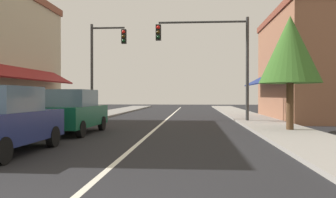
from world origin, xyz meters
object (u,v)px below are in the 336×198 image
Objects in this scene: parked_car_second_left at (73,112)px; parked_car_nearest_left at (1,121)px; tree_right_near at (290,50)px; traffic_signal_left_corner at (102,58)px; traffic_signal_mast_arm at (216,51)px.

parked_car_nearest_left is at bearing -90.19° from parked_car_second_left.
tree_right_near is (8.97, 6.14, 2.55)m from parked_car_nearest_left.
parked_car_second_left is 0.68× the size of traffic_signal_left_corner.
tree_right_near is (8.84, 1.09, 2.55)m from parked_car_second_left.
traffic_signal_left_corner reaches higher than tree_right_near.
traffic_signal_mast_arm reaches higher than parked_car_nearest_left.
traffic_signal_left_corner is at bearing 94.68° from parked_car_nearest_left.
traffic_signal_left_corner is 1.26× the size of tree_right_near.
tree_right_near is at bearing -36.24° from traffic_signal_left_corner.
parked_car_second_left is at bearing -172.96° from tree_right_near.
parked_car_nearest_left is at bearing -145.60° from tree_right_near.
tree_right_near is at bearing -62.94° from traffic_signal_mast_arm.
parked_car_second_left is 9.45m from traffic_signal_mast_arm.
parked_car_second_left is at bearing -83.09° from traffic_signal_left_corner.
tree_right_near is at bearing 35.32° from parked_car_nearest_left.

